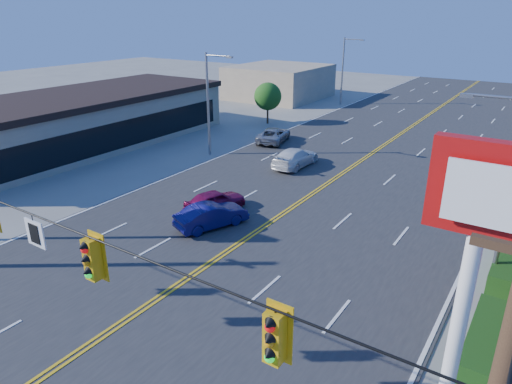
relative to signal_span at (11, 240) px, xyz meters
The scene contains 14 objects.
ground 4.89m from the signal_span, ahead, with size 160.00×160.00×0.00m, color gray.
road 20.58m from the signal_span, 89.66° to the left, with size 20.00×120.00×0.06m, color #2D2D30.
signal_span is the anchor object (origin of this frame).
kfc_pylon 11.87m from the signal_span, 19.78° to the left, with size 2.20×0.36×8.50m.
strip_mall 28.46m from the signal_span, 140.56° to the left, with size 10.40×26.40×4.40m.
streetlight_se 17.76m from the signal_span, 52.06° to the left, with size 2.55×0.25×8.00m.
streetlight_sw 24.46m from the signal_span, 115.88° to the left, with size 2.55×0.25×8.00m.
streetlight_nw 49.17m from the signal_span, 102.54° to the left, with size 2.55×0.25×8.00m.
tree_west 36.42m from the signal_span, 110.75° to the left, with size 2.80×2.80×4.20m.
bld_west_far 52.03m from the signal_span, 112.50° to the left, with size 11.00×12.00×4.20m, color tan.
car_magenta 14.30m from the signal_span, 104.36° to the left, with size 1.48×3.68×1.25m, color maroon.
car_blue 12.42m from the signal_span, 100.99° to the left, with size 1.39×3.98×1.31m, color #0F0E54.
car_white 23.66m from the signal_span, 98.73° to the left, with size 1.90×4.68×1.36m, color silver.
car_silver 29.51m from the signal_span, 106.79° to the left, with size 2.13×4.62×1.28m, color #98979C.
Camera 1 is at (11.87, -5.68, 10.82)m, focal length 32.00 mm.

